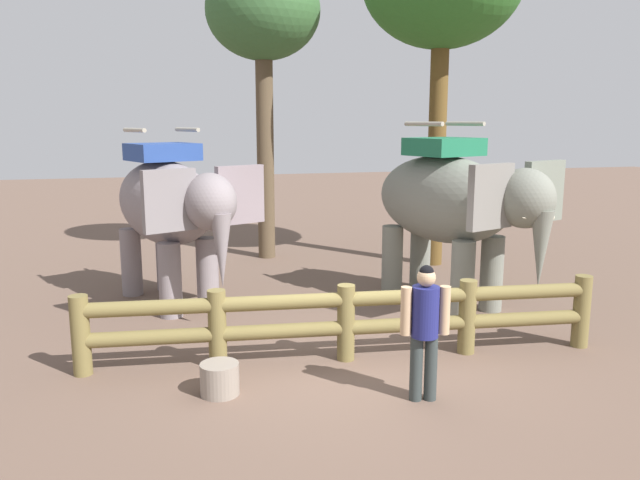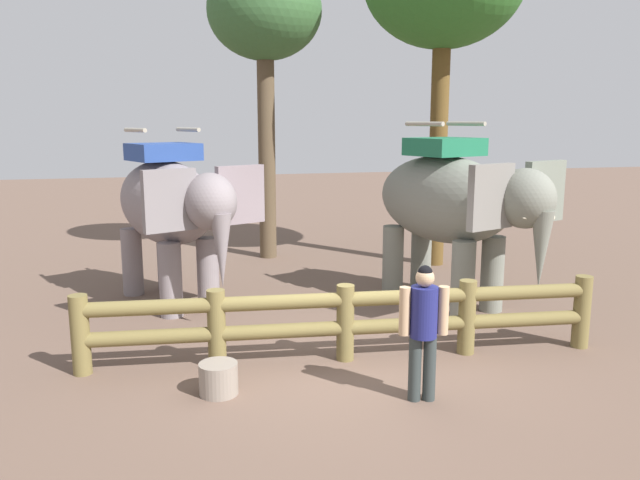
% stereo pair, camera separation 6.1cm
% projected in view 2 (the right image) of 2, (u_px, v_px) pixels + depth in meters
% --- Properties ---
extents(ground_plane, '(60.00, 60.00, 0.00)m').
position_uv_depth(ground_plane, '(351.00, 367.00, 8.33)').
color(ground_plane, brown).
extents(log_fence, '(7.09, 0.92, 1.05)m').
position_uv_depth(log_fence, '(345.00, 317.00, 8.49)').
color(log_fence, brown).
rests_on(log_fence, ground).
extents(elephant_near_left, '(2.73, 3.67, 3.09)m').
position_uv_depth(elephant_near_left, '(171.00, 207.00, 10.86)').
color(elephant_near_left, gray).
rests_on(elephant_near_left, ground).
extents(elephant_center, '(2.69, 3.81, 3.20)m').
position_uv_depth(elephant_center, '(453.00, 204.00, 10.79)').
color(elephant_center, slate).
rests_on(elephant_center, ground).
extents(tourist_woman_in_black, '(0.57, 0.37, 1.62)m').
position_uv_depth(tourist_woman_in_black, '(424.00, 323.00, 7.19)').
color(tourist_woman_in_black, '#2F3837').
rests_on(tourist_woman_in_black, ground).
extents(tree_far_left, '(2.57, 2.57, 6.72)m').
position_uv_depth(tree_far_left, '(265.00, 18.00, 14.02)').
color(tree_far_left, brown).
rests_on(tree_far_left, ground).
extents(feed_bucket, '(0.47, 0.47, 0.38)m').
position_uv_depth(feed_bucket, '(218.00, 379.00, 7.49)').
color(feed_bucket, gray).
rests_on(feed_bucket, ground).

